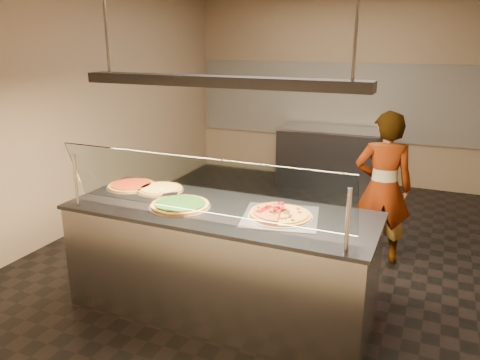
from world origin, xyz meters
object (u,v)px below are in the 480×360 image
at_px(pizza_tomato, 132,185).
at_px(heat_lamp_housing, 218,81).
at_px(pizza_spatula, 165,192).
at_px(half_pizza_sausage, 295,216).
at_px(worker, 383,188).
at_px(perforated_tray, 280,216).
at_px(pizza_spinach, 180,205).
at_px(half_pizza_pepperoni, 267,211).
at_px(pizza_cheese, 160,189).
at_px(sneeze_guard, 198,186).
at_px(serving_counter, 220,261).
at_px(prep_table, 329,157).

height_order(pizza_tomato, heat_lamp_housing, heat_lamp_housing).
bearing_deg(pizza_spatula, pizza_tomato, 168.81).
height_order(half_pizza_sausage, worker, worker).
bearing_deg(perforated_tray, pizza_spinach, -172.97).
xyz_separation_m(half_pizza_pepperoni, pizza_cheese, (-1.11, 0.20, -0.02)).
xyz_separation_m(sneeze_guard, pizza_cheese, (-0.71, 0.57, -0.28)).
xyz_separation_m(serving_counter, sneeze_guard, (-0.00, -0.34, 0.76)).
height_order(perforated_tray, half_pizza_pepperoni, half_pizza_pepperoni).
distance_m(half_pizza_pepperoni, worker, 1.67).
relative_size(sneeze_guard, heat_lamp_housing, 1.00).
bearing_deg(pizza_tomato, half_pizza_sausage, -6.65).
distance_m(pizza_tomato, pizza_spatula, 0.42).
distance_m(sneeze_guard, prep_table, 4.32).
bearing_deg(prep_table, pizza_spatula, -99.18).
bearing_deg(pizza_spinach, half_pizza_pepperoni, 8.20).
xyz_separation_m(pizza_cheese, pizza_tomato, (-0.31, -0.01, 0.00)).
distance_m(half_pizza_sausage, pizza_spinach, 0.96).
relative_size(sneeze_guard, pizza_cheese, 5.32).
height_order(half_pizza_sausage, pizza_spinach, half_pizza_sausage).
height_order(pizza_spatula, worker, worker).
distance_m(pizza_spinach, pizza_tomato, 0.76).
bearing_deg(pizza_cheese, perforated_tray, -9.34).
bearing_deg(pizza_tomato, worker, 31.78).
bearing_deg(perforated_tray, prep_table, 97.42).
bearing_deg(heat_lamp_housing, perforated_tray, 3.00).
xyz_separation_m(sneeze_guard, pizza_spatula, (-0.60, 0.48, -0.27)).
bearing_deg(prep_table, half_pizza_sausage, -80.94).
distance_m(perforated_tray, half_pizza_pepperoni, 0.12).
distance_m(half_pizza_sausage, prep_table, 3.97).
bearing_deg(worker, pizza_spatula, 27.62).
xyz_separation_m(sneeze_guard, worker, (1.11, 1.88, -0.43)).
relative_size(sneeze_guard, half_pizza_pepperoni, 4.49).
relative_size(half_pizza_sausage, pizza_tomato, 1.13).
bearing_deg(pizza_spatula, serving_counter, -12.56).
distance_m(serving_counter, heat_lamp_housing, 1.48).
relative_size(serving_counter, sneeze_guard, 1.10).
relative_size(half_pizza_sausage, heat_lamp_housing, 0.22).
relative_size(half_pizza_sausage, pizza_spatula, 1.99).
xyz_separation_m(pizza_spinach, worker, (1.43, 1.61, -0.15)).
distance_m(perforated_tray, half_pizza_sausage, 0.12).
height_order(perforated_tray, pizza_spatula, pizza_spatula).
relative_size(pizza_spinach, heat_lamp_housing, 0.22).
bearing_deg(heat_lamp_housing, pizza_cheese, 162.22).
bearing_deg(worker, heat_lamp_housing, 42.54).
distance_m(half_pizza_pepperoni, half_pizza_sausage, 0.23).
xyz_separation_m(serving_counter, half_pizza_sausage, (0.63, 0.03, 0.49)).
bearing_deg(pizza_spatula, perforated_tray, -5.51).
distance_m(pizza_cheese, heat_lamp_housing, 1.25).
bearing_deg(sneeze_guard, pizza_tomato, 151.22).
height_order(prep_table, worker, worker).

